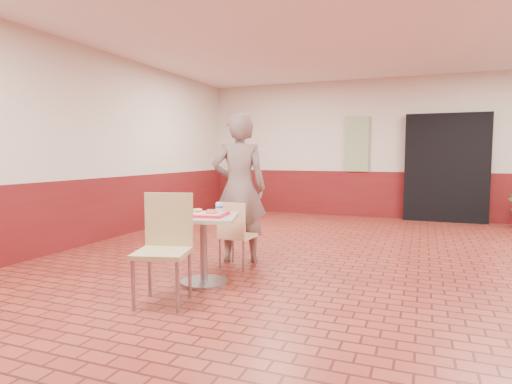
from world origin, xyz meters
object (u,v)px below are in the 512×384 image
(ring_donut, at_px, (197,210))
(long_john_donut, at_px, (212,212))
(chair_main_front, at_px, (165,242))
(serving_tray, at_px, (203,214))
(main_table, at_px, (204,238))
(chair_main_back, at_px, (235,231))
(paper_cup, at_px, (219,207))
(customer, at_px, (239,188))

(ring_donut, height_order, long_john_donut, long_john_donut)
(chair_main_front, distance_m, serving_tray, 0.65)
(main_table, bearing_deg, chair_main_front, -96.41)
(chair_main_back, relative_size, ring_donut, 7.67)
(chair_main_front, bearing_deg, long_john_donut, 59.13)
(chair_main_front, height_order, paper_cup, chair_main_front)
(chair_main_front, height_order, ring_donut, chair_main_front)
(customer, distance_m, ring_donut, 0.99)
(main_table, height_order, serving_tray, serving_tray)
(paper_cup, bearing_deg, main_table, -135.48)
(customer, bearing_deg, chair_main_front, 65.68)
(chair_main_back, relative_size, serving_tray, 1.69)
(customer, distance_m, serving_tray, 1.04)
(long_john_donut, distance_m, paper_cup, 0.13)
(long_john_donut, bearing_deg, chair_main_front, -106.04)
(customer, xyz_separation_m, ring_donut, (-0.06, -0.97, -0.17))
(serving_tray, bearing_deg, chair_main_back, 84.70)
(serving_tray, bearing_deg, ring_donut, 153.32)
(main_table, xyz_separation_m, ring_donut, (-0.10, 0.05, 0.28))
(chair_main_front, relative_size, long_john_donut, 7.35)
(main_table, distance_m, paper_cup, 0.36)
(chair_main_back, xyz_separation_m, serving_tray, (-0.06, -0.68, 0.29))
(serving_tray, distance_m, ring_donut, 0.11)
(chair_main_back, bearing_deg, serving_tray, 89.30)
(main_table, xyz_separation_m, customer, (-0.03, 1.02, 0.45))
(chair_main_front, height_order, long_john_donut, chair_main_front)
(serving_tray, xyz_separation_m, ring_donut, (-0.10, 0.05, 0.03))
(main_table, distance_m, chair_main_front, 0.63)
(chair_main_back, bearing_deg, main_table, 89.30)
(paper_cup, bearing_deg, chair_main_back, 96.50)
(serving_tray, bearing_deg, chair_main_front, -96.41)
(customer, height_order, ring_donut, customer)
(chair_main_back, height_order, long_john_donut, chair_main_back)
(ring_donut, distance_m, paper_cup, 0.24)
(chair_main_back, relative_size, long_john_donut, 5.90)
(main_table, distance_m, serving_tray, 0.25)
(chair_main_back, xyz_separation_m, ring_donut, (-0.16, -0.63, 0.32))
(long_john_donut, bearing_deg, serving_tray, 177.08)
(serving_tray, height_order, long_john_donut, long_john_donut)
(serving_tray, distance_m, paper_cup, 0.19)
(customer, bearing_deg, ring_donut, 63.20)
(main_table, height_order, chair_main_front, chair_main_front)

